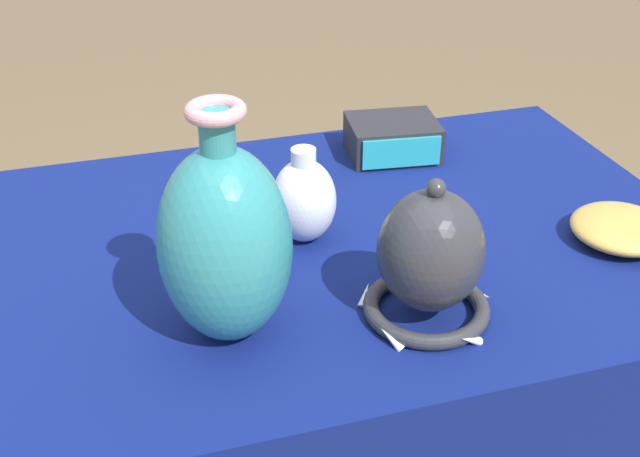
{
  "coord_description": "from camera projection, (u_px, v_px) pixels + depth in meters",
  "views": [
    {
      "loc": [
        -0.25,
        -1.03,
        1.44
      ],
      "look_at": [
        0.01,
        -0.16,
        0.9
      ],
      "focal_mm": 45.0,
      "sensor_mm": 36.0,
      "label": 1
    }
  ],
  "objects": [
    {
      "name": "display_table",
      "position": [
        290.0,
        292.0,
        1.27
      ],
      "size": [
        1.32,
        0.78,
        0.78
      ],
      "color": "olive",
      "rests_on": "ground_plane"
    },
    {
      "name": "vase_tall_bulbous",
      "position": [
        225.0,
        243.0,
        0.99
      ],
      "size": [
        0.17,
        0.17,
        0.32
      ],
      "color": "teal",
      "rests_on": "display_table"
    },
    {
      "name": "vase_dome_bell",
      "position": [
        430.0,
        260.0,
        1.04
      ],
      "size": [
        0.18,
        0.19,
        0.21
      ],
      "color": "#2D2D33",
      "rests_on": "display_table"
    },
    {
      "name": "mosaic_tile_box",
      "position": [
        393.0,
        138.0,
        1.5
      ],
      "size": [
        0.18,
        0.15,
        0.07
      ],
      "rotation": [
        0.0,
        0.0,
        -0.12
      ],
      "color": "#232328",
      "rests_on": "display_table"
    },
    {
      "name": "bowl_shallow_ochre",
      "position": [
        621.0,
        228.0,
        1.24
      ],
      "size": [
        0.15,
        0.15,
        0.04
      ],
      "primitive_type": "ellipsoid",
      "color": "gold",
      "rests_on": "display_table"
    },
    {
      "name": "jar_round_porcelain",
      "position": [
        304.0,
        200.0,
        1.22
      ],
      "size": [
        0.1,
        0.1,
        0.15
      ],
      "color": "white",
      "rests_on": "display_table"
    }
  ]
}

